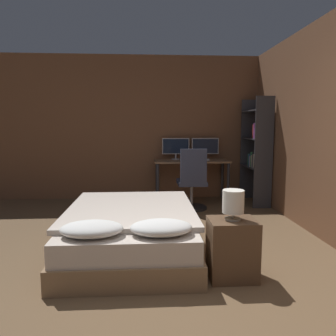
# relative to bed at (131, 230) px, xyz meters

# --- Properties ---
(ground_plane) EXTENTS (20.00, 20.00, 0.00)m
(ground_plane) POSITION_rel_bed_xyz_m (0.43, -1.32, -0.25)
(ground_plane) COLOR brown
(wall_back) EXTENTS (12.00, 0.06, 2.70)m
(wall_back) POSITION_rel_bed_xyz_m (0.43, 2.79, 1.10)
(wall_back) COLOR brown
(wall_back) RESTS_ON ground_plane
(wall_side_right) EXTENTS (0.06, 12.00, 2.70)m
(wall_side_right) POSITION_rel_bed_xyz_m (2.34, 0.18, 1.10)
(wall_side_right) COLOR brown
(wall_side_right) RESTS_ON ground_plane
(bed) EXTENTS (1.39, 1.97, 0.56)m
(bed) POSITION_rel_bed_xyz_m (0.00, 0.00, 0.00)
(bed) COLOR #846647
(bed) RESTS_ON ground_plane
(nightstand) EXTENTS (0.43, 0.35, 0.55)m
(nightstand) POSITION_rel_bed_xyz_m (0.95, -0.69, 0.03)
(nightstand) COLOR brown
(nightstand) RESTS_ON ground_plane
(bedside_lamp) EXTENTS (0.19, 0.19, 0.27)m
(bedside_lamp) POSITION_rel_bed_xyz_m (0.95, -0.69, 0.46)
(bedside_lamp) COLOR gray
(bedside_lamp) RESTS_ON nightstand
(desk) EXTENTS (1.37, 0.56, 0.76)m
(desk) POSITION_rel_bed_xyz_m (1.01, 2.44, 0.41)
(desk) COLOR #846042
(desk) RESTS_ON ground_plane
(monitor_left) EXTENTS (0.51, 0.16, 0.40)m
(monitor_left) POSITION_rel_bed_xyz_m (0.73, 2.62, 0.75)
(monitor_left) COLOR #B7B7BC
(monitor_left) RESTS_ON desk
(monitor_right) EXTENTS (0.51, 0.16, 0.40)m
(monitor_right) POSITION_rel_bed_xyz_m (1.29, 2.62, 0.75)
(monitor_right) COLOR #B7B7BC
(monitor_right) RESTS_ON desk
(keyboard) EXTENTS (0.36, 0.13, 0.02)m
(keyboard) POSITION_rel_bed_xyz_m (1.01, 2.27, 0.52)
(keyboard) COLOR #B7B7BC
(keyboard) RESTS_ON desk
(computer_mouse) EXTENTS (0.07, 0.05, 0.04)m
(computer_mouse) POSITION_rel_bed_xyz_m (1.28, 2.27, 0.53)
(computer_mouse) COLOR #B7B7BC
(computer_mouse) RESTS_ON desk
(office_chair) EXTENTS (0.52, 0.52, 1.02)m
(office_chair) POSITION_rel_bed_xyz_m (0.93, 1.79, 0.17)
(office_chair) COLOR black
(office_chair) RESTS_ON ground_plane
(bookshelf) EXTENTS (0.32, 0.83, 1.88)m
(bookshelf) POSITION_rel_bed_xyz_m (2.13, 2.13, 0.75)
(bookshelf) COLOR #333338
(bookshelf) RESTS_ON ground_plane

